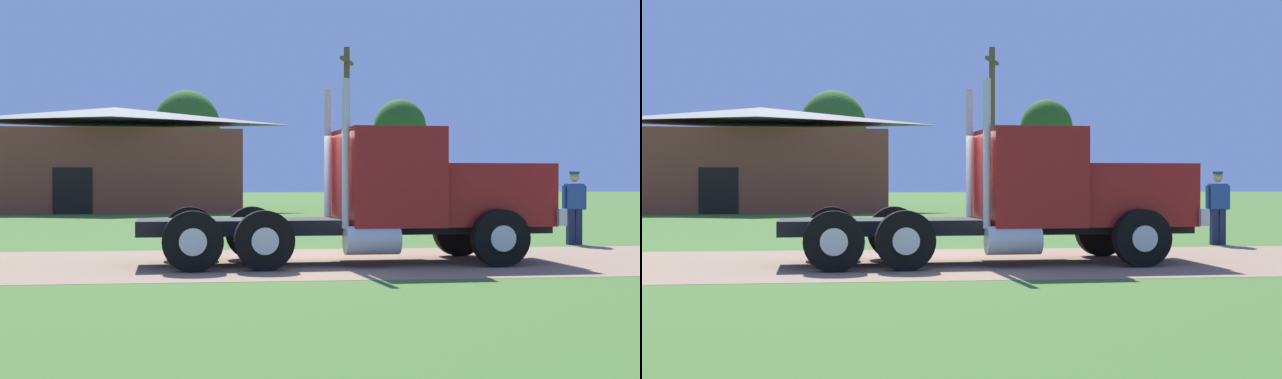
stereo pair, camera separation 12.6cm
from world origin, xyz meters
The scene contains 8 objects.
ground_plane centered at (0.00, 0.00, 0.00)m, with size 200.00×200.00×0.00m, color #416628.
dirt_track centered at (0.00, 0.00, 0.00)m, with size 120.00×6.46×0.01m, color #8D7057.
truck_foreground_white centered at (1.65, -0.25, 1.26)m, with size 8.04×3.01×3.45m.
visitor_far_side centered at (6.97, 3.88, 1.00)m, with size 0.63×0.26×1.82m.
shed_building centered at (-6.76, 29.08, 2.56)m, with size 13.41×7.87×5.32m.
utility_pole_near centered at (4.01, 21.50, 3.98)m, with size 0.92×2.10×7.46m.
tree_mid centered at (-3.37, 38.48, 4.89)m, with size 4.10×4.10×7.18m.
tree_right centered at (10.86, 41.94, 5.08)m, with size 3.55×3.55×7.08m.
Camera 2 is at (-1.91, -17.22, 1.60)m, focal length 49.93 mm.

